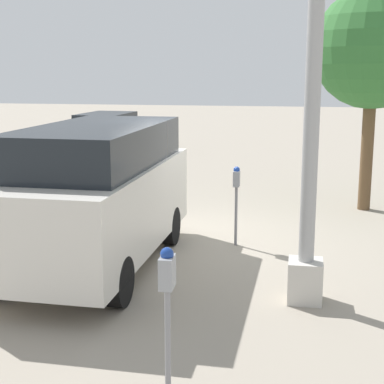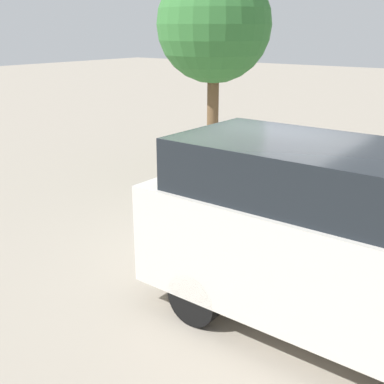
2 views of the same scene
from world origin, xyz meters
name	(u,v)px [view 2 (image 2 of 2)]	position (x,y,z in m)	size (l,w,h in m)	color
ground_plane	(259,254)	(0.00, 0.00, 0.00)	(80.00, 80.00, 0.00)	gray
parking_meter_near	(292,184)	(0.17, 0.63, 1.01)	(0.20, 0.12, 1.37)	gray
parked_van	(341,240)	(1.67, -1.30, 1.16)	(4.52, 1.86, 2.16)	beige
street_tree	(214,26)	(-3.01, 3.06, 3.38)	(2.49, 2.49, 4.65)	brown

